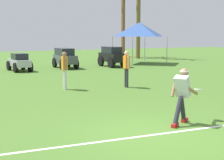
% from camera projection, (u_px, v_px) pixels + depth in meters
% --- Properties ---
extents(ground_plane, '(80.00, 80.00, 0.00)m').
position_uv_depth(ground_plane, '(158.00, 134.00, 7.89)').
color(ground_plane, '#466E27').
extents(field_line_paint, '(20.24, 1.85, 0.01)m').
position_uv_depth(field_line_paint, '(159.00, 134.00, 7.86)').
color(field_line_paint, white).
rests_on(field_line_paint, ground_plane).
extents(frisbee_thrower, '(1.10, 0.55, 1.42)m').
position_uv_depth(frisbee_thrower, '(182.00, 93.00, 8.68)').
color(frisbee_thrower, '#23232D').
rests_on(frisbee_thrower, ground_plane).
extents(frisbee_in_flight, '(0.38, 0.38, 0.10)m').
position_uv_depth(frisbee_in_flight, '(199.00, 90.00, 9.14)').
color(frisbee_in_flight, white).
extents(teammate_near_sideline, '(0.25, 0.50, 1.56)m').
position_uv_depth(teammate_near_sideline, '(127.00, 66.00, 14.66)').
color(teammate_near_sideline, '#33333D').
rests_on(teammate_near_sideline, ground_plane).
extents(teammate_midfield, '(0.24, 0.50, 1.56)m').
position_uv_depth(teammate_midfield, '(65.00, 67.00, 14.10)').
color(teammate_midfield, silver).
rests_on(teammate_midfield, ground_plane).
extents(parked_car_slot_b, '(1.19, 2.24, 1.10)m').
position_uv_depth(parked_car_slot_b, '(19.00, 62.00, 21.23)').
color(parked_car_slot_b, '#B7BABF').
rests_on(parked_car_slot_b, ground_plane).
extents(parked_car_slot_c, '(1.23, 2.43, 1.34)m').
position_uv_depth(parked_car_slot_c, '(65.00, 57.00, 22.99)').
color(parked_car_slot_c, '#474C51').
rests_on(parked_car_slot_c, ground_plane).
extents(parked_car_slot_d, '(1.17, 2.35, 1.40)m').
position_uv_depth(parked_car_slot_d, '(112.00, 56.00, 24.10)').
color(parked_car_slot_d, black).
rests_on(parked_car_slot_d, ground_plane).
extents(palm_tree_left_of_centre, '(3.60, 3.52, 6.64)m').
position_uv_depth(palm_tree_left_of_centre, '(124.00, 16.00, 33.50)').
color(palm_tree_left_of_centre, brown).
rests_on(palm_tree_left_of_centre, ground_plane).
extents(palm_tree_right_of_centre, '(3.44, 2.99, 6.52)m').
position_uv_depth(palm_tree_right_of_centre, '(123.00, 19.00, 34.30)').
color(palm_tree_right_of_centre, brown).
rests_on(palm_tree_right_of_centre, ground_plane).
extents(palm_tree_far_right, '(3.71, 3.49, 7.42)m').
position_uv_depth(palm_tree_far_right, '(138.00, 13.00, 31.79)').
color(palm_tree_far_right, brown).
rests_on(palm_tree_far_right, ground_plane).
extents(event_tent, '(3.21, 3.21, 3.17)m').
position_uv_depth(event_tent, '(139.00, 29.00, 26.42)').
color(event_tent, '#B2B5BA').
rests_on(event_tent, ground_plane).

